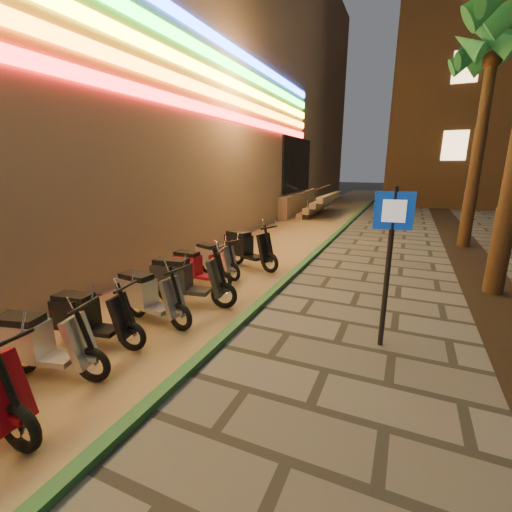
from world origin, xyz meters
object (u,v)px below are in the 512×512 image
at_px(scooter_5, 39,343).
at_px(scooter_9, 196,267).
at_px(scooter_10, 214,259).
at_px(scooter_11, 246,248).
at_px(scooter_6, 89,317).
at_px(scooter_7, 147,296).
at_px(scooter_8, 184,279).
at_px(pedestrian_sign, 390,246).

height_order(scooter_5, scooter_9, scooter_5).
height_order(scooter_5, scooter_10, scooter_5).
relative_size(scooter_10, scooter_11, 0.82).
xyz_separation_m(scooter_5, scooter_10, (-0.14, 4.77, -0.04)).
relative_size(scooter_6, scooter_9, 1.04).
bearing_deg(scooter_5, scooter_10, 77.78).
bearing_deg(scooter_6, scooter_10, 80.79).
height_order(scooter_5, scooter_7, scooter_7).
relative_size(scooter_8, scooter_11, 0.99).
distance_m(scooter_10, scooter_11, 1.14).
distance_m(pedestrian_sign, scooter_9, 4.53).
bearing_deg(scooter_7, scooter_10, 101.50).
distance_m(scooter_8, scooter_9, 1.12).
xyz_separation_m(scooter_6, scooter_10, (-0.05, 3.89, -0.02)).
bearing_deg(scooter_5, scooter_6, 82.23).
bearing_deg(scooter_11, scooter_6, -76.90).
relative_size(pedestrian_sign, scooter_9, 1.66).
xyz_separation_m(scooter_8, scooter_10, (-0.45, 1.92, -0.09)).
relative_size(scooter_6, scooter_7, 0.96).
height_order(scooter_6, scooter_11, scooter_11).
relative_size(scooter_6, scooter_11, 0.87).
xyz_separation_m(scooter_7, scooter_11, (0.14, 3.89, 0.06)).
bearing_deg(scooter_10, scooter_8, -59.67).
relative_size(scooter_8, scooter_9, 1.18).
distance_m(scooter_5, scooter_11, 5.83).
distance_m(pedestrian_sign, scooter_5, 5.08).
distance_m(scooter_5, scooter_10, 4.77).
xyz_separation_m(pedestrian_sign, scooter_7, (-3.98, -0.80, -1.12)).
bearing_deg(scooter_6, scooter_8, 68.51).
xyz_separation_m(scooter_6, scooter_8, (0.40, 1.97, 0.07)).
bearing_deg(scooter_6, scooter_5, -93.75).
bearing_deg(scooter_8, scooter_11, 79.99).
bearing_deg(pedestrian_sign, scooter_7, -176.92).
bearing_deg(scooter_10, scooter_11, 85.11).
relative_size(scooter_5, scooter_9, 1.07).
height_order(scooter_5, scooter_8, scooter_8).
distance_m(pedestrian_sign, scooter_7, 4.21).
height_order(scooter_7, scooter_11, scooter_11).
bearing_deg(scooter_10, scooter_9, -70.53).
bearing_deg(scooter_5, scooter_9, 77.62).
bearing_deg(scooter_7, scooter_6, -97.18).
xyz_separation_m(pedestrian_sign, scooter_9, (-4.23, 1.15, -1.15)).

